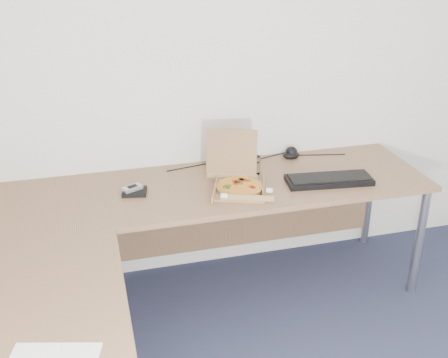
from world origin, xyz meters
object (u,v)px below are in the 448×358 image
object	(u,v)px
desk	(165,236)
keyboard	(329,180)
pizza_box	(239,183)
wallet	(135,192)
drinking_glass	(255,165)

from	to	relation	value
desk	keyboard	world-z (taller)	keyboard
keyboard	desk	bearing A→B (deg)	-156.79
pizza_box	keyboard	distance (m)	0.52
desk	wallet	xyz separation A→B (m)	(-0.10, 0.44, 0.04)
keyboard	wallet	size ratio (longest dim) A/B	3.74
pizza_box	wallet	xyz separation A→B (m)	(-0.56, 0.09, -0.02)
drinking_glass	keyboard	xyz separation A→B (m)	(0.37, -0.22, -0.04)
desk	drinking_glass	size ratio (longest dim) A/B	22.90
wallet	desk	bearing A→B (deg)	-66.41
pizza_box	wallet	distance (m)	0.57
wallet	keyboard	bearing A→B (deg)	3.86
drinking_glass	keyboard	world-z (taller)	drinking_glass
desk	pizza_box	xyz separation A→B (m)	(0.47, 0.34, 0.06)
desk	keyboard	xyz separation A→B (m)	(0.99, 0.30, 0.04)
pizza_box	keyboard	size ratio (longest dim) A/B	0.69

